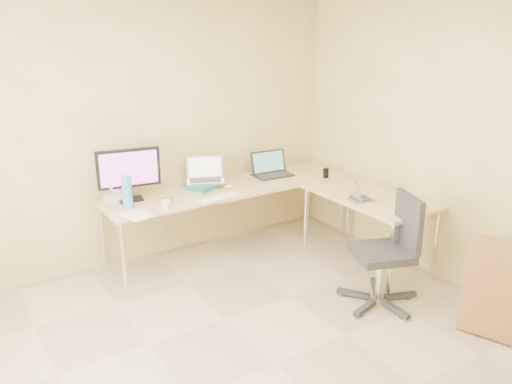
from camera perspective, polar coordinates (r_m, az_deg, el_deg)
floor at (r=3.91m, az=2.10°, el=-18.39°), size 4.50×4.50×0.00m
wall_back at (r=5.25m, az=-12.02°, el=6.41°), size 4.50×0.00×4.50m
wall_right at (r=4.80m, az=23.38°, el=4.25°), size 0.00×4.50×4.50m
desk_main at (r=5.46m, az=-2.74°, el=-2.99°), size 2.65×0.70×0.73m
desk_return at (r=5.28m, az=12.06°, el=-4.13°), size 0.70×1.30×0.73m
monitor at (r=4.97m, az=-13.77°, el=1.86°), size 0.61×0.28×0.50m
book_stack at (r=5.27m, az=-6.26°, el=0.63°), size 0.32×0.36×0.05m
laptop_center at (r=5.30m, az=-5.60°, el=2.43°), size 0.47×0.42×0.25m
laptop_black at (r=5.66m, az=1.85°, el=3.08°), size 0.44×0.34×0.27m
keyboard at (r=4.95m, az=-4.11°, el=-0.66°), size 0.44×0.20×0.02m
mouse at (r=5.26m, az=-3.05°, el=0.58°), size 0.11×0.08×0.03m
mug at (r=4.72m, az=-9.87°, el=-1.43°), size 0.11×0.11×0.08m
cd_stack at (r=4.93m, az=-9.82°, el=-0.88°), size 0.14×0.14×0.03m
water_bottle at (r=4.76m, az=-13.96°, el=-0.09°), size 0.09×0.09×0.31m
papers at (r=4.64m, az=-13.03°, el=-2.49°), size 0.26×0.32×0.01m
white_box at (r=5.07m, az=-15.02°, el=-0.45°), size 0.23×0.18×0.07m
desk_fan at (r=5.05m, az=-15.09°, el=0.45°), size 0.23×0.23×0.24m
black_cup at (r=5.66m, az=7.68°, el=2.07°), size 0.08×0.08×0.10m
laptop_return at (r=4.97m, az=11.56°, el=0.19°), size 0.34×0.30×0.20m
office_chair at (r=4.54m, az=13.63°, el=-6.18°), size 0.76×0.76×0.98m
cabinet at (r=4.51m, az=25.29°, el=-9.60°), size 0.54×0.60×0.68m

